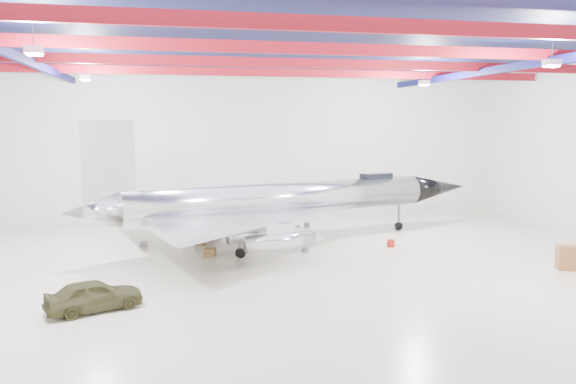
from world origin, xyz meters
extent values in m
plane|color=beige|center=(0.00, 0.00, 0.00)|extent=(40.00, 40.00, 0.00)
plane|color=silver|center=(0.00, 15.00, 5.50)|extent=(40.00, 0.00, 40.00)
plane|color=#0A0F38|center=(0.00, 0.00, 11.00)|extent=(40.00, 40.00, 0.00)
cube|color=maroon|center=(0.00, -9.00, 10.40)|extent=(39.50, 0.25, 0.50)
cube|color=maroon|center=(0.00, -3.00, 10.40)|extent=(39.50, 0.25, 0.50)
cube|color=maroon|center=(0.00, 3.00, 10.40)|extent=(39.50, 0.25, 0.50)
cube|color=maroon|center=(0.00, 9.00, 10.40)|extent=(39.50, 0.25, 0.50)
cube|color=#0B0C46|center=(-12.00, 0.00, 10.10)|extent=(0.25, 29.50, 0.40)
cube|color=#0B0C46|center=(12.00, 0.00, 10.10)|extent=(0.25, 29.50, 0.40)
cube|color=silver|center=(-10.00, -6.00, 9.70)|extent=(0.55, 0.55, 0.25)
cube|color=silver|center=(10.00, -6.00, 9.70)|extent=(0.55, 0.55, 0.25)
cube|color=silver|center=(-10.00, 6.00, 9.70)|extent=(0.55, 0.55, 0.25)
cube|color=silver|center=(10.00, 6.00, 9.70)|extent=(0.55, 0.55, 0.25)
cylinder|color=silver|center=(1.08, 5.79, 2.70)|extent=(19.08, 6.98, 1.93)
cone|color=black|center=(12.68, 9.00, 2.70)|extent=(5.15, 3.14, 1.93)
cone|color=silver|center=(-9.60, 2.84, 2.70)|extent=(3.30, 2.63, 1.93)
cube|color=silver|center=(-8.67, 3.10, 5.20)|extent=(2.63, 0.83, 4.33)
cube|color=black|center=(7.58, 7.59, 3.71)|extent=(2.25, 1.31, 0.48)
cylinder|color=silver|center=(-0.30, -0.08, 1.35)|extent=(3.76, 1.81, 0.87)
cylinder|color=silver|center=(-0.94, 2.24, 1.35)|extent=(3.76, 1.81, 0.87)
cylinder|color=silver|center=(-2.47, 7.81, 1.35)|extent=(3.76, 1.81, 0.87)
cylinder|color=silver|center=(-3.12, 10.13, 1.35)|extent=(3.76, 1.81, 0.87)
cylinder|color=#59595B|center=(9.44, 8.10, 0.87)|extent=(0.17, 0.17, 1.73)
cylinder|color=black|center=(9.44, 8.10, 0.27)|extent=(0.58, 0.35, 0.54)
cylinder|color=#59595B|center=(-1.99, 2.45, 0.87)|extent=(0.17, 0.17, 1.73)
cylinder|color=black|center=(-1.99, 2.45, 0.27)|extent=(0.58, 0.35, 0.54)
cylinder|color=#59595B|center=(-3.27, 7.09, 0.87)|extent=(0.17, 0.17, 1.73)
cylinder|color=black|center=(-3.27, 7.09, 0.27)|extent=(0.58, 0.35, 0.54)
imported|color=#39371C|center=(-8.56, -4.87, 0.62)|extent=(3.92, 2.68, 1.24)
cube|color=brown|center=(13.71, -3.28, 0.60)|extent=(1.46, 1.05, 1.21)
cube|color=olive|center=(-3.93, 5.98, 0.20)|extent=(0.69, 0.61, 0.41)
cube|color=#9D170F|center=(-2.79, 8.23, 0.16)|extent=(0.47, 0.37, 0.32)
cylinder|color=#59595B|center=(1.74, 3.13, 0.19)|extent=(0.46, 0.46, 0.37)
cube|color=olive|center=(2.37, 8.74, 0.22)|extent=(0.78, 0.70, 0.45)
cube|color=#59595B|center=(-7.24, 6.39, 0.14)|extent=(0.45, 0.38, 0.29)
cylinder|color=#9D170F|center=(6.97, 3.40, 0.21)|extent=(0.50, 0.50, 0.41)
cube|color=olive|center=(-3.57, 3.18, 0.21)|extent=(0.71, 0.62, 0.42)
cylinder|color=#59595B|center=(3.55, 10.21, 0.18)|extent=(0.49, 0.49, 0.37)
camera|label=1|loc=(-5.48, -26.93, 7.26)|focal=35.00mm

